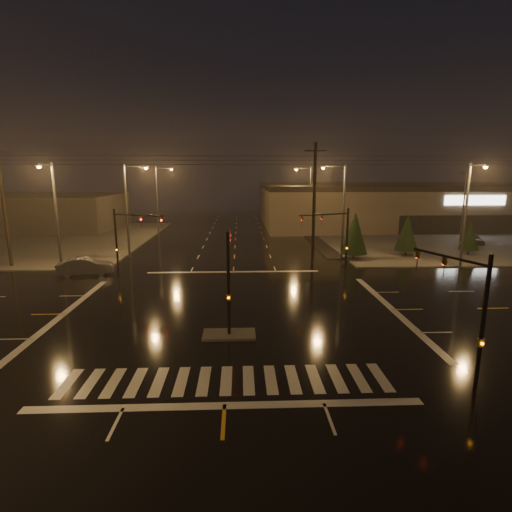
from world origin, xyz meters
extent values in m
plane|color=black|center=(0.00, 0.00, 0.00)|extent=(140.00, 140.00, 0.00)
cube|color=#4B4943|center=(30.00, 30.00, 0.06)|extent=(36.00, 36.00, 0.12)
cube|color=#4B4943|center=(-30.00, 30.00, 0.06)|extent=(36.00, 36.00, 0.12)
cube|color=#4B4943|center=(0.00, -4.00, 0.07)|extent=(3.00, 1.60, 0.15)
cube|color=beige|center=(0.00, -9.00, 0.01)|extent=(15.00, 2.60, 0.01)
cube|color=beige|center=(0.00, -11.00, 0.01)|extent=(16.00, 0.50, 0.01)
cube|color=beige|center=(0.00, 11.00, 0.01)|extent=(16.00, 0.50, 0.01)
cube|color=black|center=(35.00, 28.00, 0.04)|extent=(50.00, 24.00, 0.08)
cube|color=brown|center=(35.00, 46.00, 3.50)|extent=(60.00, 28.00, 7.00)
cube|color=black|center=(35.00, 46.00, 6.80)|extent=(60.20, 28.20, 0.80)
cube|color=white|center=(35.00, 31.90, 5.20)|extent=(9.00, 0.20, 1.40)
cube|color=black|center=(35.00, 31.95, 1.60)|extent=(22.00, 0.15, 2.80)
cube|color=#413D39|center=(-35.00, 42.00, 2.80)|extent=(30.00, 18.00, 5.60)
cylinder|color=black|center=(0.00, -4.00, 3.00)|extent=(0.18, 0.18, 6.00)
cylinder|color=black|center=(0.00, -1.75, 5.50)|extent=(0.12, 4.50, 0.12)
imported|color=#594707|center=(0.00, 0.27, 5.45)|extent=(0.16, 0.20, 1.00)
cube|color=#594707|center=(0.00, -4.00, 2.30)|extent=(0.25, 0.18, 0.35)
cylinder|color=black|center=(10.50, 10.50, 3.00)|extent=(0.18, 0.18, 6.00)
cylinder|color=black|center=(8.15, 9.64, 5.50)|extent=(4.74, 1.82, 0.12)
imported|color=#594707|center=(6.04, 8.88, 5.45)|extent=(0.24, 0.22, 1.00)
cube|color=#594707|center=(10.50, 10.50, 2.30)|extent=(0.25, 0.18, 0.35)
cylinder|color=black|center=(-10.50, 10.50, 3.00)|extent=(0.18, 0.18, 6.00)
cylinder|color=black|center=(-8.15, 9.64, 5.50)|extent=(4.74, 1.82, 0.12)
imported|color=#594707|center=(-6.04, 8.88, 5.45)|extent=(0.24, 0.22, 1.00)
cube|color=#594707|center=(-10.50, 10.50, 2.30)|extent=(0.25, 0.18, 0.35)
cylinder|color=black|center=(10.50, -10.50, 3.00)|extent=(0.18, 0.18, 6.00)
cylinder|color=black|center=(9.82, -8.62, 5.50)|extent=(1.48, 3.80, 0.12)
imported|color=#594707|center=(9.20, -6.93, 5.45)|extent=(0.22, 0.24, 1.00)
cube|color=#594707|center=(10.50, -10.50, 2.30)|extent=(0.25, 0.18, 0.35)
cylinder|color=#38383A|center=(-11.50, 18.00, 5.00)|extent=(0.24, 0.24, 10.00)
cylinder|color=#38383A|center=(-10.30, 18.00, 9.80)|extent=(2.40, 0.14, 0.14)
cube|color=#38383A|center=(-9.20, 18.00, 9.75)|extent=(0.70, 0.30, 0.18)
sphere|color=orange|center=(-9.20, 18.00, 9.62)|extent=(0.32, 0.32, 0.32)
cylinder|color=#38383A|center=(-11.50, 34.00, 5.00)|extent=(0.24, 0.24, 10.00)
cylinder|color=#38383A|center=(-10.30, 34.00, 9.80)|extent=(2.40, 0.14, 0.14)
cube|color=#38383A|center=(-9.20, 34.00, 9.75)|extent=(0.70, 0.30, 0.18)
sphere|color=orange|center=(-9.20, 34.00, 9.62)|extent=(0.32, 0.32, 0.32)
cylinder|color=#38383A|center=(11.50, 16.00, 5.00)|extent=(0.24, 0.24, 10.00)
cylinder|color=#38383A|center=(10.30, 16.00, 9.80)|extent=(2.40, 0.14, 0.14)
cube|color=#38383A|center=(9.20, 16.00, 9.75)|extent=(0.70, 0.30, 0.18)
sphere|color=orange|center=(9.20, 16.00, 9.62)|extent=(0.32, 0.32, 0.32)
cylinder|color=#38383A|center=(11.50, 36.00, 5.00)|extent=(0.24, 0.24, 10.00)
cylinder|color=#38383A|center=(10.30, 36.00, 9.80)|extent=(2.40, 0.14, 0.14)
cube|color=#38383A|center=(9.20, 36.00, 9.75)|extent=(0.70, 0.30, 0.18)
sphere|color=orange|center=(9.20, 36.00, 9.62)|extent=(0.32, 0.32, 0.32)
cylinder|color=#38383A|center=(-16.00, 11.50, 5.00)|extent=(0.24, 0.24, 10.00)
cylinder|color=#38383A|center=(-16.00, 10.30, 9.80)|extent=(0.14, 2.40, 0.14)
cube|color=#38383A|center=(-16.00, 9.20, 9.75)|extent=(0.30, 0.70, 0.18)
sphere|color=orange|center=(-16.00, 9.20, 9.62)|extent=(0.32, 0.32, 0.32)
cylinder|color=#38383A|center=(22.00, 11.50, 5.00)|extent=(0.24, 0.24, 10.00)
cylinder|color=#38383A|center=(22.00, 10.30, 9.80)|extent=(0.14, 2.40, 0.14)
cube|color=#38383A|center=(22.00, 9.20, 9.75)|extent=(0.30, 0.70, 0.18)
sphere|color=orange|center=(22.00, 9.20, 9.62)|extent=(0.32, 0.32, 0.32)
cylinder|color=black|center=(-22.00, 14.00, 6.00)|extent=(0.32, 0.32, 12.00)
cylinder|color=black|center=(8.00, 14.00, 6.00)|extent=(0.32, 0.32, 12.00)
cube|color=black|center=(8.00, 14.00, 11.20)|extent=(2.20, 0.12, 0.12)
cylinder|color=black|center=(12.76, 15.88, 0.35)|extent=(0.18, 0.18, 0.70)
cone|color=black|center=(12.76, 15.88, 2.89)|extent=(2.80, 2.80, 4.38)
cylinder|color=black|center=(19.05, 17.43, 0.35)|extent=(0.18, 0.18, 0.70)
cone|color=black|center=(19.05, 17.43, 2.66)|extent=(2.51, 2.51, 3.92)
cylinder|color=black|center=(26.19, 17.47, 0.35)|extent=(0.18, 0.18, 0.70)
cone|color=black|center=(26.19, 17.47, 2.32)|extent=(2.07, 2.07, 3.24)
imported|color=black|center=(30.85, 24.67, 0.70)|extent=(1.95, 4.23, 1.40)
imported|color=#5B5D63|center=(-13.44, 10.52, 0.80)|extent=(5.10, 2.68, 1.60)
camera|label=1|loc=(0.68, -25.39, 9.11)|focal=28.00mm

